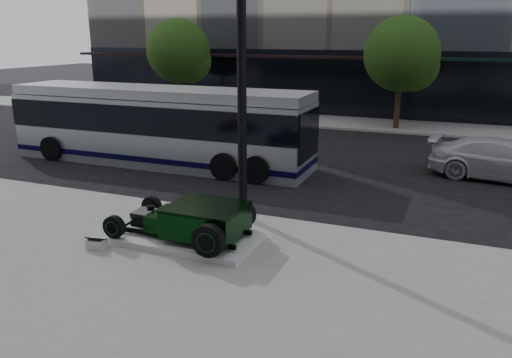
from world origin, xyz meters
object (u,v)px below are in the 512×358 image
at_px(transit_bus, 159,125).
at_px(white_sedan, 503,160).
at_px(lamppost, 242,81).
at_px(hot_rod, 198,220).

xyz_separation_m(transit_bus, white_sedan, (12.28, 2.38, -0.78)).
height_order(lamppost, transit_bus, lamppost).
bearing_deg(white_sedan, lamppost, 144.00).
relative_size(lamppost, white_sedan, 1.61).
bearing_deg(lamppost, hot_rod, -97.23).
distance_m(transit_bus, white_sedan, 12.53).
relative_size(hot_rod, white_sedan, 0.67).
xyz_separation_m(hot_rod, lamppost, (0.26, 2.02, 3.02)).
height_order(hot_rod, transit_bus, transit_bus).
relative_size(hot_rod, lamppost, 0.41).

